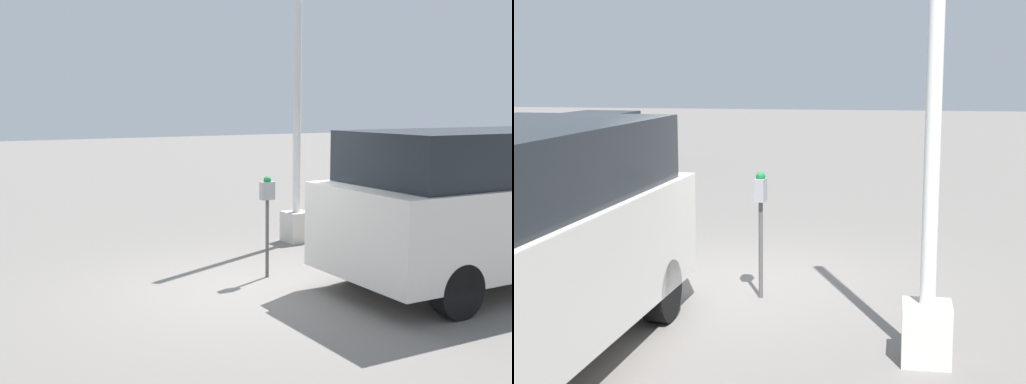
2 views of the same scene
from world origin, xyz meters
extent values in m
plane|color=slate|center=(0.00, 0.00, 0.00)|extent=(80.00, 80.00, 0.00)
cylinder|color=#4C4C4C|center=(0.60, 0.43, 0.57)|extent=(0.05, 0.05, 1.14)
cube|color=gray|center=(0.60, 0.43, 1.27)|extent=(0.21, 0.12, 0.26)
sphere|color=#14662D|center=(0.60, 0.43, 1.42)|extent=(0.11, 0.11, 0.11)
cube|color=beige|center=(2.35, 2.26, 0.28)|extent=(0.44, 0.44, 0.55)
cylinder|color=silver|center=(2.35, 2.26, 2.83)|extent=(0.14, 0.14, 4.56)
cube|color=beige|center=(3.02, -1.40, 0.90)|extent=(4.68, 2.19, 1.13)
cube|color=black|center=(2.91, -1.39, 1.81)|extent=(3.75, 2.00, 0.68)
cylinder|color=black|center=(4.48, -0.54, 0.33)|extent=(0.67, 0.27, 0.67)
cylinder|color=black|center=(1.62, -0.45, 0.33)|extent=(0.67, 0.27, 0.67)
cylinder|color=black|center=(1.56, -2.25, 0.33)|extent=(0.67, 0.27, 0.67)
camera|label=1|loc=(-4.14, -7.31, 2.48)|focal=45.00mm
camera|label=2|loc=(9.27, 1.99, 2.65)|focal=55.00mm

